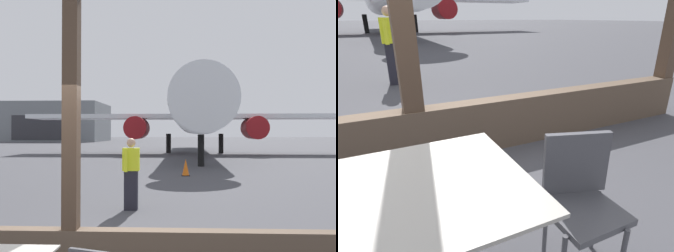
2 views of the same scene
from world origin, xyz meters
The scene contains 6 objects.
ground_plane centered at (0.00, 40.00, 0.00)m, with size 220.00×220.00×0.00m, color #424247.
window_frame centered at (0.00, 0.00, 1.43)m, with size 8.00×0.24×3.96m.
dining_table centered at (-0.17, -1.73, 0.50)m, with size 0.92×0.92×0.78m.
cafe_chair_aisle_left centered at (0.66, -1.84, 0.53)m, with size 0.48×0.48×0.88m.
ground_crew_worker centered at (0.20, 4.17, 0.90)m, with size 0.40×0.53×1.74m.
traffic_cone centered at (1.53, 11.40, 0.35)m, with size 0.36×0.36×0.73m.
Camera 2 is at (-0.34, -2.88, 1.50)m, focal length 29.55 mm.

